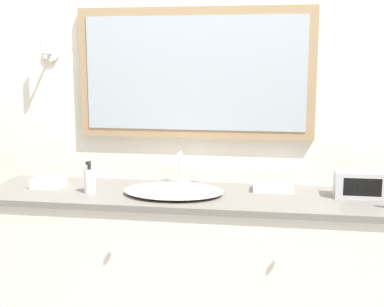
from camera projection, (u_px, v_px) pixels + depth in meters
name	position (u px, v px, depth m)	size (l,w,h in m)	color
wall_back	(207.00, 109.00, 2.83)	(8.00, 0.18, 2.55)	silver
vanity_counter	(199.00, 279.00, 2.69)	(2.14, 0.54, 0.89)	beige
sink_basin	(174.00, 190.00, 2.61)	(0.49, 0.40, 0.18)	silver
soap_bottle	(90.00, 180.00, 2.63)	(0.06, 0.06, 0.16)	white
appliance_box	(361.00, 185.00, 2.54)	(0.24, 0.12, 0.12)	#BCBCC1
hand_towel_near_sink	(273.00, 187.00, 2.67)	(0.20, 0.12, 0.04)	white
hand_towel_far_corner	(48.00, 183.00, 2.75)	(0.15, 0.13, 0.05)	white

